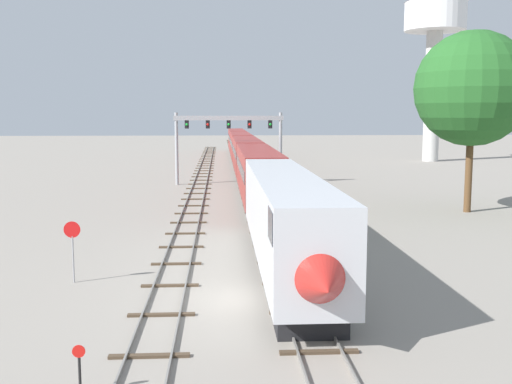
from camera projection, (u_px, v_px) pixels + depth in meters
The scene contains 9 objects.
ground_plane at pixel (249, 299), 25.39m from camera, with size 400.00×400.00×0.00m, color gray.
track_main at pixel (243, 169), 84.90m from camera, with size 2.60×200.00×0.16m.
track_near at pixel (199, 186), 64.78m from camera, with size 2.60×160.00×0.16m.
passenger_train at pixel (246, 156), 74.12m from camera, with size 3.04×111.37×4.80m.
signal_gantry at pixel (229, 132), 66.15m from camera, with size 12.10×0.49×7.96m.
water_tower at pixel (435, 30), 97.54m from camera, with size 10.05×10.05×27.01m.
switch_stand at pixel (80, 377), 16.59m from camera, with size 0.36×0.24×1.46m.
stop_sign at pixel (73, 243), 27.59m from camera, with size 0.76×0.08×2.88m.
trackside_tree_left at pixel (473, 89), 46.76m from camera, with size 9.00×9.00×14.25m.
Camera 1 is at (-1.16, -24.57, 7.74)m, focal length 42.11 mm.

